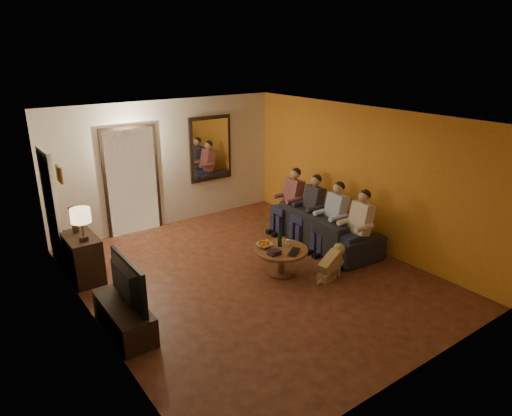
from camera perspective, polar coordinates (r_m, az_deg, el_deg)
floor at (r=7.61m, az=-0.52°, el=-8.53°), size 5.00×6.00×0.01m
ceiling at (r=6.79m, az=-0.59°, el=11.21°), size 5.00×6.00×0.01m
back_wall at (r=9.61m, az=-10.97°, el=5.44°), size 5.00×0.02×2.60m
front_wall at (r=5.14m, az=19.32°, el=-8.06°), size 5.00×0.02×2.60m
left_wall at (r=6.10m, az=-20.15°, el=-3.69°), size 0.02×6.00×2.60m
right_wall at (r=8.71m, az=13.04°, el=3.84°), size 0.02×6.00×2.60m
orange_accent at (r=8.71m, az=12.99°, el=3.83°), size 0.01×6.00×2.60m
kitchen_doorway at (r=9.36m, az=-15.24°, el=3.14°), size 1.00×0.06×2.10m
door_trim at (r=9.35m, az=-15.22°, el=3.13°), size 1.12×0.04×2.22m
fridge_glimpse at (r=9.49m, az=-13.77°, el=2.55°), size 0.45×0.03×1.70m
mirror_frame at (r=9.97m, az=-5.71°, el=7.39°), size 1.00×0.05×1.40m
mirror_glass at (r=9.95m, az=-5.62°, el=7.37°), size 0.86×0.02×1.26m
white_door at (r=8.32m, az=-24.17°, el=-0.17°), size 0.06×0.85×2.04m
framed_art at (r=7.15m, az=-23.40°, el=3.88°), size 0.03×0.28×0.24m
art_canvas at (r=7.15m, az=-23.28°, el=3.91°), size 0.01×0.22×0.18m
dresser at (r=7.90m, az=-20.82°, el=-5.82°), size 0.45×0.84×0.75m
table_lamp at (r=7.46m, az=-20.94°, el=-1.95°), size 0.30×0.30×0.54m
flower_vase at (r=7.88m, az=-21.77°, el=-1.32°), size 0.14×0.14×0.44m
tv_stand at (r=6.44m, az=-16.15°, el=-12.99°), size 0.45×1.22×0.41m
tv at (r=6.19m, az=-16.60°, el=-8.96°), size 1.08×0.14×0.62m
sofa at (r=8.79m, az=8.59°, el=-2.33°), size 2.40×1.11×0.68m
person_a at (r=8.06m, az=12.60°, el=-2.68°), size 0.60×0.40×1.20m
person_b at (r=8.44m, az=9.60°, el=-1.45°), size 0.60×0.40×1.20m
person_c at (r=8.84m, az=6.86°, el=-0.32°), size 0.60×0.40×1.20m
person_d at (r=9.26m, az=4.37°, el=0.70°), size 0.60×0.40×1.20m
dog at (r=7.53m, az=9.34°, el=-6.75°), size 0.60×0.34×0.56m
coffee_table at (r=7.61m, az=3.12°, el=-6.66°), size 1.03×1.03×0.45m
bowl at (r=7.56m, az=1.05°, el=-4.68°), size 0.26×0.26×0.06m
oranges at (r=7.53m, az=1.05°, el=-4.20°), size 0.20×0.20×0.08m
wine_bottle at (r=7.55m, az=3.00°, el=-3.70°), size 0.07×0.07×0.31m
wine_glass at (r=7.64m, az=3.98°, el=-4.32°), size 0.06×0.06×0.10m
book_stack at (r=7.31m, az=2.30°, el=-5.56°), size 0.20×0.15×0.07m
laptop at (r=7.38m, az=5.13°, el=-5.56°), size 0.39×0.36×0.03m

